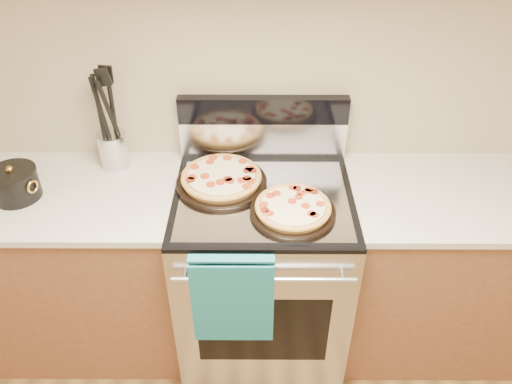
{
  "coord_description": "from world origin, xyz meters",
  "views": [
    {
      "loc": [
        -0.02,
        -0.03,
        2.19
      ],
      "look_at": [
        -0.03,
        1.55,
        1.01
      ],
      "focal_mm": 35.0,
      "sensor_mm": 36.0,
      "label": 1
    }
  ],
  "objects_px": {
    "range_body": "(262,273)",
    "pepperoni_pizza_front": "(293,209)",
    "utensil_crock": "(114,150)",
    "saucepan": "(15,185)",
    "pepperoni_pizza_back": "(221,179)"
  },
  "relations": [
    {
      "from": "range_body",
      "to": "pepperoni_pizza_back",
      "type": "relative_size",
      "value": 2.33
    },
    {
      "from": "pepperoni_pizza_front",
      "to": "saucepan",
      "type": "xyz_separation_m",
      "value": [
        -1.15,
        0.13,
        0.02
      ]
    },
    {
      "from": "utensil_crock",
      "to": "saucepan",
      "type": "height_order",
      "value": "utensil_crock"
    },
    {
      "from": "saucepan",
      "to": "pepperoni_pizza_front",
      "type": "bearing_deg",
      "value": -6.26
    },
    {
      "from": "range_body",
      "to": "pepperoni_pizza_front",
      "type": "distance_m",
      "value": 0.53
    },
    {
      "from": "pepperoni_pizza_front",
      "to": "utensil_crock",
      "type": "relative_size",
      "value": 2.06
    },
    {
      "from": "pepperoni_pizza_front",
      "to": "utensil_crock",
      "type": "distance_m",
      "value": 0.88
    },
    {
      "from": "utensil_crock",
      "to": "pepperoni_pizza_front",
      "type": "bearing_deg",
      "value": -25.01
    },
    {
      "from": "pepperoni_pizza_back",
      "to": "saucepan",
      "type": "distance_m",
      "value": 0.86
    },
    {
      "from": "range_body",
      "to": "pepperoni_pizza_back",
      "type": "bearing_deg",
      "value": 158.75
    },
    {
      "from": "range_body",
      "to": "pepperoni_pizza_front",
      "type": "bearing_deg",
      "value": -48.05
    },
    {
      "from": "pepperoni_pizza_front",
      "to": "utensil_crock",
      "type": "xyz_separation_m",
      "value": [
        -0.79,
        0.37,
        0.04
      ]
    },
    {
      "from": "range_body",
      "to": "saucepan",
      "type": "bearing_deg",
      "value": -179.81
    },
    {
      "from": "range_body",
      "to": "utensil_crock",
      "type": "height_order",
      "value": "utensil_crock"
    },
    {
      "from": "range_body",
      "to": "saucepan",
      "type": "xyz_separation_m",
      "value": [
        -1.04,
        -0.0,
        0.52
      ]
    }
  ]
}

